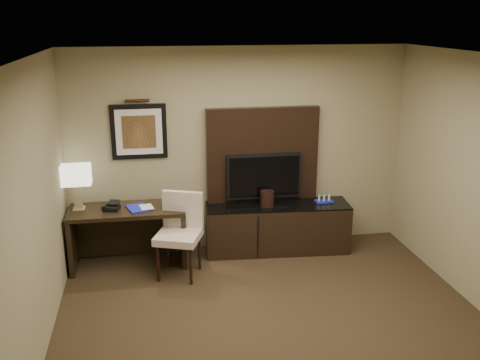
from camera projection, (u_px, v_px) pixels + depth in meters
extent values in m
cube|color=#302415|center=(285.00, 348.00, 5.15)|extent=(4.50, 5.00, 0.01)
cube|color=silver|center=(293.00, 62.00, 4.35)|extent=(4.50, 5.00, 0.01)
cube|color=#978D66|center=(240.00, 150.00, 7.10)|extent=(4.50, 0.01, 2.70)
cube|color=#978D66|center=(22.00, 234.00, 4.37)|extent=(0.01, 5.00, 2.70)
cube|color=black|center=(128.00, 237.00, 6.76)|extent=(1.44, 0.64, 0.76)
cube|color=black|center=(277.00, 227.00, 7.19)|extent=(1.94, 0.68, 0.66)
cube|color=black|center=(262.00, 156.00, 7.11)|extent=(1.50, 0.12, 1.30)
cube|color=black|center=(264.00, 176.00, 7.09)|extent=(1.00, 0.08, 0.60)
cube|color=black|center=(139.00, 132.00, 6.77)|extent=(0.70, 0.04, 0.70)
cylinder|color=#442415|center=(137.00, 101.00, 6.61)|extent=(0.04, 0.04, 0.30)
cube|color=#1A21AD|center=(138.00, 208.00, 6.62)|extent=(0.31, 0.36, 0.02)
imported|color=tan|center=(140.00, 201.00, 6.59)|extent=(0.16, 0.05, 0.21)
cylinder|color=black|center=(267.00, 199.00, 7.01)|extent=(0.19, 0.19, 0.21)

